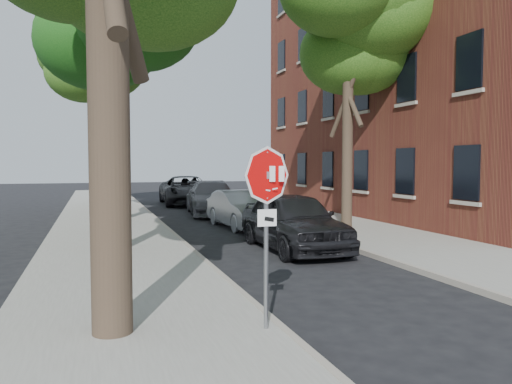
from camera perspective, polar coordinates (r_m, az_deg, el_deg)
ground at (r=7.70m, az=6.26°, el=-15.56°), size 120.00×120.00×0.00m
sidewalk_left at (r=18.80m, az=-16.41°, el=-4.25°), size 4.00×55.00×0.12m
sidewalk_right at (r=20.84m, az=7.69°, el=-3.41°), size 4.00×55.00×0.12m
curb_left at (r=18.97m, az=-10.19°, el=-4.08°), size 0.12×55.00×0.13m
curb_right at (r=20.04m, az=2.39°, el=-3.64°), size 0.12×55.00×0.13m
apartment_building at (r=27.24m, az=21.68°, el=14.01°), size 12.20×20.20×15.30m
stop_sign at (r=7.02m, az=1.23°, el=-1.10°), size 0.76×0.34×2.61m
tree_mid_b at (r=21.48m, az=-16.74°, el=18.03°), size 5.88×5.46×10.36m
tree_far at (r=28.15m, az=-17.69°, el=12.82°), size 5.29×4.91×9.33m
tree_right at (r=19.59m, az=10.31°, el=17.22°), size 5.29×4.91×9.33m
car_a at (r=14.35m, az=4.30°, el=-3.30°), size 1.99×4.93×1.68m
car_b at (r=19.15m, az=-1.69°, el=-1.98°), size 1.83×4.48×1.44m
car_c at (r=24.25m, az=-5.06°, el=-0.67°), size 2.83×5.78×1.62m
car_d at (r=30.26m, az=-7.94°, el=0.19°), size 3.11×6.29×1.71m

